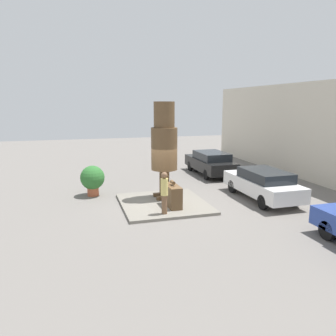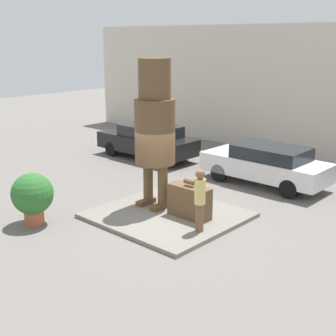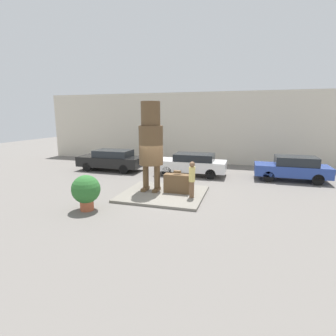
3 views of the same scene
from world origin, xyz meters
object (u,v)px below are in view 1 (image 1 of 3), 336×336
at_px(giant_suitcase, 173,196).
at_px(parked_car_black, 210,162).
at_px(planter_pot, 93,179).
at_px(statue_figure, 164,143).
at_px(tourist, 164,191).
at_px(parked_car_white, 263,183).

relative_size(giant_suitcase, parked_car_black, 0.28).
bearing_deg(planter_pot, parked_car_black, 111.33).
height_order(statue_figure, planter_pot, statue_figure).
height_order(tourist, parked_car_white, tourist).
xyz_separation_m(giant_suitcase, parked_car_black, (-6.11, 4.42, 0.20)).
bearing_deg(planter_pot, tourist, 33.16).
xyz_separation_m(tourist, planter_pot, (-3.99, -2.61, -0.20)).
bearing_deg(statue_figure, tourist, -15.41).
bearing_deg(statue_figure, parked_car_white, 75.35).
height_order(giant_suitcase, tourist, tourist).
bearing_deg(parked_car_white, planter_pot, 69.40).
xyz_separation_m(tourist, parked_car_white, (-1.07, 5.18, -0.28)).
relative_size(statue_figure, parked_car_black, 0.97).
bearing_deg(statue_figure, giant_suitcase, -0.44).
distance_m(statue_figure, planter_pot, 4.13).
bearing_deg(parked_car_black, planter_pot, 111.33).
bearing_deg(tourist, parked_car_white, 101.62).
height_order(statue_figure, giant_suitcase, statue_figure).
height_order(parked_car_black, planter_pot, planter_pot).
height_order(statue_figure, parked_car_white, statue_figure).
distance_m(statue_figure, parked_car_white, 5.11).
bearing_deg(parked_car_white, tourist, 101.62).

